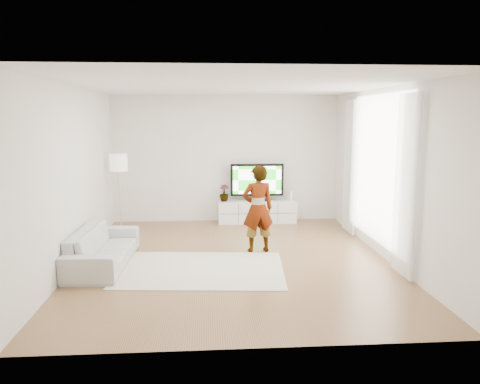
{
  "coord_description": "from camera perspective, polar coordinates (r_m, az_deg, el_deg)",
  "views": [
    {
      "loc": [
        -0.43,
        -7.4,
        2.31
      ],
      "look_at": [
        0.13,
        0.4,
        1.06
      ],
      "focal_mm": 35.0,
      "sensor_mm": 36.0,
      "label": 1
    }
  ],
  "objects": [
    {
      "name": "floor",
      "position": [
        7.76,
        -0.76,
        -8.25
      ],
      "size": [
        6.0,
        6.0,
        0.0
      ],
      "primitive_type": "plane",
      "color": "olive",
      "rests_on": "ground"
    },
    {
      "name": "ceiling",
      "position": [
        7.43,
        -0.81,
        12.84
      ],
      "size": [
        6.0,
        6.0,
        0.0
      ],
      "primitive_type": "plane",
      "color": "white",
      "rests_on": "wall_back"
    },
    {
      "name": "wall_left",
      "position": [
        7.74,
        -19.61,
        1.78
      ],
      "size": [
        0.02,
        6.0,
        2.8
      ],
      "primitive_type": "cube",
      "color": "white",
      "rests_on": "floor"
    },
    {
      "name": "wall_right",
      "position": [
        8.01,
        17.38,
        2.12
      ],
      "size": [
        0.02,
        6.0,
        2.8
      ],
      "primitive_type": "cube",
      "color": "white",
      "rests_on": "floor"
    },
    {
      "name": "wall_back",
      "position": [
        10.45,
        -1.75,
        4.06
      ],
      "size": [
        5.0,
        0.02,
        2.8
      ],
      "primitive_type": "cube",
      "color": "white",
      "rests_on": "floor"
    },
    {
      "name": "wall_front",
      "position": [
        4.51,
        1.45,
        -2.58
      ],
      "size": [
        5.0,
        0.02,
        2.8
      ],
      "primitive_type": "cube",
      "color": "white",
      "rests_on": "floor"
    },
    {
      "name": "window",
      "position": [
        8.28,
        16.51,
        2.72
      ],
      "size": [
        0.01,
        2.6,
        2.5
      ],
      "primitive_type": "cube",
      "color": "white",
      "rests_on": "wall_right"
    },
    {
      "name": "curtain_near",
      "position": [
        7.06,
        19.55,
        0.72
      ],
      "size": [
        0.04,
        0.7,
        2.6
      ],
      "primitive_type": "cube",
      "color": "white",
      "rests_on": "floor"
    },
    {
      "name": "curtain_far",
      "position": [
        9.48,
        13.28,
        3.01
      ],
      "size": [
        0.04,
        0.7,
        2.6
      ],
      "primitive_type": "cube",
      "color": "white",
      "rests_on": "floor"
    },
    {
      "name": "media_console",
      "position": [
        10.43,
        2.09,
        -2.37
      ],
      "size": [
        1.72,
        0.49,
        0.49
      ],
      "color": "white",
      "rests_on": "floor"
    },
    {
      "name": "television",
      "position": [
        10.35,
        2.09,
        1.39
      ],
      "size": [
        1.18,
        0.23,
        0.82
      ],
      "color": "black",
      "rests_on": "media_console"
    },
    {
      "name": "game_console",
      "position": [
        10.48,
        6.2,
        -0.4
      ],
      "size": [
        0.05,
        0.17,
        0.22
      ],
      "rotation": [
        0.0,
        0.0,
        -0.0
      ],
      "color": "white",
      "rests_on": "media_console"
    },
    {
      "name": "potted_plant",
      "position": [
        10.3,
        -1.96,
        -0.11
      ],
      "size": [
        0.21,
        0.21,
        0.37
      ],
      "primitive_type": "imported",
      "rotation": [
        0.0,
        0.0,
        -0.04
      ],
      "color": "#3F7238",
      "rests_on": "media_console"
    },
    {
      "name": "rug",
      "position": [
        7.3,
        -4.71,
        -9.37
      ],
      "size": [
        2.64,
        2.0,
        0.01
      ],
      "primitive_type": "cube",
      "rotation": [
        0.0,
        0.0,
        -0.08
      ],
      "color": "beige",
      "rests_on": "floor"
    },
    {
      "name": "player",
      "position": [
        8.04,
        2.18,
        -2.04
      ],
      "size": [
        0.6,
        0.45,
        1.5
      ],
      "primitive_type": "imported",
      "rotation": [
        0.0,
        0.0,
        3.31
      ],
      "color": "#334772",
      "rests_on": "rug"
    },
    {
      "name": "sofa",
      "position": [
        7.72,
        -16.33,
        -6.48
      ],
      "size": [
        0.85,
        2.02,
        0.58
      ],
      "primitive_type": "imported",
      "rotation": [
        0.0,
        0.0,
        1.53
      ],
      "color": "beige",
      "rests_on": "floor"
    },
    {
      "name": "floor_lamp",
      "position": [
        9.76,
        -14.57,
        3.08
      ],
      "size": [
        0.35,
        0.35,
        1.59
      ],
      "color": "silver",
      "rests_on": "floor"
    }
  ]
}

